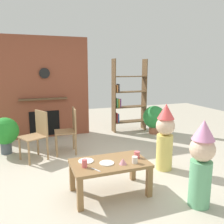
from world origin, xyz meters
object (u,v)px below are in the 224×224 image
at_px(paper_plate_front, 86,161).
at_px(potted_plant_short, 5,132).
at_px(child_with_cone_hat, 201,162).
at_px(child_in_pink, 165,135).
at_px(birthday_cake_slice, 123,161).
at_px(potted_plant_tall, 154,118).
at_px(coffee_table, 110,167).
at_px(dining_chair_left, 37,132).
at_px(dining_chair_middle, 70,128).
at_px(paper_cup_near_left, 85,163).
at_px(paper_cup_near_right, 135,160).
at_px(paper_cup_center, 137,155).
at_px(paper_plate_rear, 107,163).
at_px(bookshelf, 127,98).

height_order(paper_plate_front, potted_plant_short, potted_plant_short).
distance_m(child_with_cone_hat, child_in_pink, 1.08).
distance_m(birthday_cake_slice, potted_plant_tall, 3.16).
relative_size(coffee_table, child_with_cone_hat, 0.93).
relative_size(child_with_cone_hat, dining_chair_left, 1.21).
bearing_deg(dining_chair_middle, potted_plant_short, -13.93).
xyz_separation_m(paper_cup_near_left, child_with_cone_hat, (1.29, -0.59, 0.07)).
xyz_separation_m(coffee_table, potted_plant_tall, (2.05, 2.39, 0.04)).
bearing_deg(potted_plant_tall, paper_cup_near_right, -124.70).
height_order(dining_chair_left, potted_plant_short, dining_chair_left).
distance_m(paper_cup_near_right, dining_chair_left, 2.10).
xyz_separation_m(paper_cup_center, birthday_cake_slice, (-0.27, -0.14, -0.00)).
bearing_deg(paper_cup_near_right, dining_chair_middle, 105.69).
bearing_deg(child_in_pink, paper_cup_near_left, -2.79).
relative_size(paper_cup_center, potted_plant_tall, 0.12).
bearing_deg(paper_plate_rear, child_in_pink, 21.39).
relative_size(paper_plate_front, paper_plate_rear, 1.07).
xyz_separation_m(birthday_cake_slice, dining_chair_left, (-0.98, 1.74, 0.02)).
xyz_separation_m(dining_chair_left, potted_plant_tall, (2.90, 0.77, -0.10)).
relative_size(bookshelf, potted_plant_tall, 2.65).
bearing_deg(dining_chair_middle, child_with_cone_hat, 120.31).
bearing_deg(birthday_cake_slice, coffee_table, 136.80).
bearing_deg(paper_plate_rear, paper_plate_front, 146.59).
distance_m(dining_chair_left, dining_chair_middle, 0.63).
distance_m(coffee_table, paper_cup_near_right, 0.35).
bearing_deg(paper_cup_near_left, coffee_table, 8.57).
height_order(paper_plate_front, paper_plate_rear, same).
xyz_separation_m(paper_cup_near_right, paper_plate_front, (-0.59, 0.27, -0.04)).
bearing_deg(bookshelf, paper_cup_center, -110.82).
relative_size(child_with_cone_hat, potted_plant_short, 1.50).
xyz_separation_m(paper_plate_rear, dining_chair_left, (-0.79, 1.65, 0.06)).
bearing_deg(paper_plate_rear, paper_cup_near_left, -176.84).
height_order(birthday_cake_slice, potted_plant_short, potted_plant_short).
bearing_deg(potted_plant_tall, child_with_cone_hat, -110.18).
bearing_deg(dining_chair_middle, dining_chair_left, 14.04).
distance_m(paper_cup_near_left, paper_cup_near_right, 0.66).
xyz_separation_m(bookshelf, paper_plate_rear, (-1.55, -2.91, -0.42)).
distance_m(paper_cup_near_left, birthday_cake_slice, 0.50).
bearing_deg(paper_cup_near_left, birthday_cake_slice, -8.83).
height_order(bookshelf, paper_plate_rear, bookshelf).
distance_m(bookshelf, potted_plant_short, 3.06).
relative_size(coffee_table, dining_chair_middle, 1.12).
distance_m(paper_plate_front, paper_plate_rear, 0.29).
bearing_deg(bookshelf, birthday_cake_slice, -114.31).
height_order(paper_cup_near_left, child_in_pink, child_in_pink).
xyz_separation_m(paper_cup_near_left, potted_plant_short, (-1.08, 2.17, -0.06)).
height_order(paper_plate_front, birthday_cake_slice, birthday_cake_slice).
bearing_deg(birthday_cake_slice, dining_chair_left, 119.37).
bearing_deg(paper_cup_near_left, child_with_cone_hat, -24.69).
bearing_deg(paper_cup_near_right, birthday_cake_slice, 173.00).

